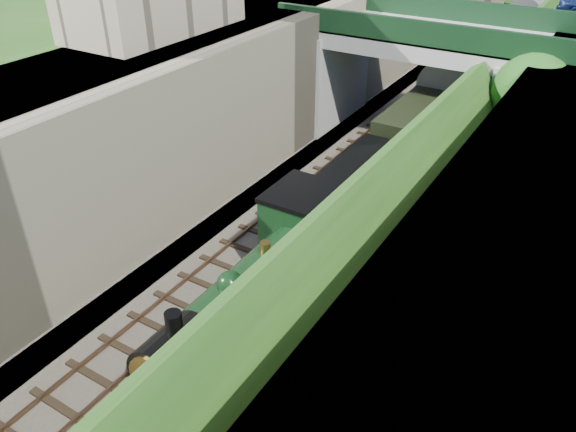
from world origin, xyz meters
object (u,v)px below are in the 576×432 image
at_px(locomotive, 263,292).
at_px(tender, 362,199).
at_px(road_bridge, 445,74).
at_px(tree, 535,97).

xyz_separation_m(locomotive, tender, (-0.00, 7.36, -0.27)).
bearing_deg(road_bridge, tree, -30.55).
xyz_separation_m(road_bridge, tender, (0.26, -10.31, -2.46)).
height_order(road_bridge, tree, road_bridge).
relative_size(tree, tender, 1.10).
bearing_deg(road_bridge, tender, -88.58).
relative_size(road_bridge, tender, 2.67).
bearing_deg(locomotive, tree, 72.27).
height_order(tree, locomotive, tree).
bearing_deg(tender, tree, 57.44).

